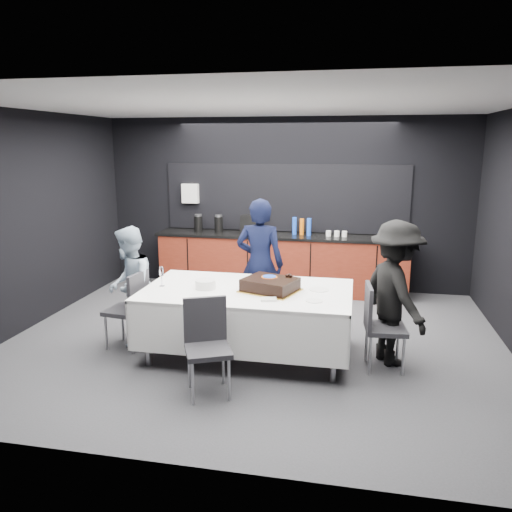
{
  "coord_description": "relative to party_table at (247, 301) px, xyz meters",
  "views": [
    {
      "loc": [
        1.15,
        -5.65,
        2.37
      ],
      "look_at": [
        0.0,
        0.1,
        1.05
      ],
      "focal_mm": 35.0,
      "sensor_mm": 36.0,
      "label": 1
    }
  ],
  "objects": [
    {
      "name": "person_center",
      "position": [
        -0.03,
        0.9,
        0.21
      ],
      "size": [
        0.63,
        0.43,
        1.7
      ],
      "primitive_type": "imported",
      "rotation": [
        0.0,
        0.0,
        3.11
      ],
      "color": "black",
      "rests_on": "ground"
    },
    {
      "name": "person_right",
      "position": [
        1.61,
        0.12,
        0.15
      ],
      "size": [
        0.99,
        1.18,
        1.59
      ],
      "primitive_type": "imported",
      "rotation": [
        0.0,
        0.0,
        2.04
      ],
      "color": "black",
      "rests_on": "ground"
    },
    {
      "name": "person_left",
      "position": [
        -1.46,
        0.08,
        0.07
      ],
      "size": [
        0.71,
        0.81,
        1.42
      ],
      "primitive_type": "imported",
      "rotation": [
        0.0,
        0.0,
        -1.29
      ],
      "color": "#A0B6C9",
      "rests_on": "ground"
    },
    {
      "name": "chair_near",
      "position": [
        -0.2,
        -0.92,
        -0.11
      ],
      "size": [
        0.56,
        0.56,
        0.92
      ],
      "color": "#2A2A2E",
      "rests_on": "ground"
    },
    {
      "name": "champagne_flute",
      "position": [
        -0.99,
        -0.07,
        0.3
      ],
      "size": [
        0.06,
        0.06,
        0.22
      ],
      "color": "white",
      "rests_on": "party_table"
    },
    {
      "name": "chair_left",
      "position": [
        -1.37,
        -0.08,
        -0.11
      ],
      "size": [
        0.47,
        0.47,
        0.92
      ],
      "color": "#2A2A2E",
      "rests_on": "ground"
    },
    {
      "name": "loose_plate_right_a",
      "position": [
        0.79,
        0.13,
        0.14
      ],
      "size": [
        0.22,
        0.22,
        0.01
      ],
      "primitive_type": "cylinder",
      "color": "white",
      "rests_on": "party_table"
    },
    {
      "name": "chair_right",
      "position": [
        1.44,
        -0.08,
        -0.11
      ],
      "size": [
        0.46,
        0.46,
        0.92
      ],
      "color": "#2A2A2E",
      "rests_on": "ground"
    },
    {
      "name": "ground",
      "position": [
        0.0,
        0.4,
        -0.64
      ],
      "size": [
        6.0,
        6.0,
        0.0
      ],
      "primitive_type": "plane",
      "color": "#414146",
      "rests_on": "ground"
    },
    {
      "name": "room_shell",
      "position": [
        0.0,
        0.4,
        1.22
      ],
      "size": [
        6.04,
        5.04,
        2.82
      ],
      "color": "white",
      "rests_on": "ground"
    },
    {
      "name": "loose_plate_right_b",
      "position": [
        0.77,
        -0.29,
        0.14
      ],
      "size": [
        0.18,
        0.18,
        0.01
      ],
      "primitive_type": "cylinder",
      "color": "white",
      "rests_on": "party_table"
    },
    {
      "name": "loose_plate_near",
      "position": [
        -0.45,
        -0.36,
        0.14
      ],
      "size": [
        0.21,
        0.21,
        0.01
      ],
      "primitive_type": "cylinder",
      "color": "white",
      "rests_on": "party_table"
    },
    {
      "name": "loose_plate_far",
      "position": [
        0.02,
        0.35,
        0.14
      ],
      "size": [
        0.2,
        0.2,
        0.01
      ],
      "primitive_type": "cylinder",
      "color": "white",
      "rests_on": "party_table"
    },
    {
      "name": "cake_assembly",
      "position": [
        0.27,
        -0.03,
        0.21
      ],
      "size": [
        0.71,
        0.65,
        0.18
      ],
      "color": "gold",
      "rests_on": "party_table"
    },
    {
      "name": "kitchenette",
      "position": [
        -0.02,
        2.62,
        -0.1
      ],
      "size": [
        4.1,
        0.64,
        2.05
      ],
      "color": "#5E1B0E",
      "rests_on": "ground"
    },
    {
      "name": "fork_pile",
      "position": [
        0.31,
        -0.36,
        0.15
      ],
      "size": [
        0.18,
        0.13,
        0.03
      ],
      "primitive_type": "cube",
      "rotation": [
        0.0,
        0.0,
        0.2
      ],
      "color": "white",
      "rests_on": "party_table"
    },
    {
      "name": "party_table",
      "position": [
        0.0,
        0.0,
        0.0
      ],
      "size": [
        2.32,
        1.32,
        0.78
      ],
      "color": "#99999E",
      "rests_on": "ground"
    },
    {
      "name": "plate_stack",
      "position": [
        -0.47,
        -0.07,
        0.19
      ],
      "size": [
        0.23,
        0.23,
        0.1
      ],
      "primitive_type": "cylinder",
      "color": "white",
      "rests_on": "party_table"
    }
  ]
}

